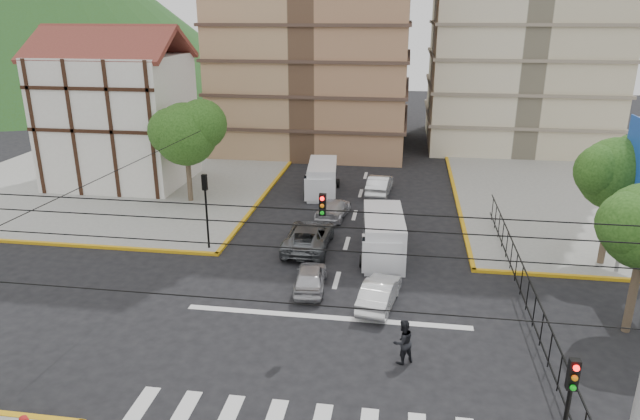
% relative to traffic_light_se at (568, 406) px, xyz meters
% --- Properties ---
extents(ground, '(160.00, 160.00, 0.00)m').
position_rel_traffic_light_se_xyz_m(ground, '(-7.80, 7.80, -3.11)').
color(ground, black).
rests_on(ground, ground).
extents(sidewalk_nw, '(26.00, 26.00, 0.15)m').
position_rel_traffic_light_se_xyz_m(sidewalk_nw, '(-27.80, 27.80, -3.04)').
color(sidewalk_nw, gray).
rests_on(sidewalk_nw, ground).
extents(stop_line, '(13.00, 0.40, 0.01)m').
position_rel_traffic_light_se_xyz_m(stop_line, '(-7.80, 9.00, -3.11)').
color(stop_line, silver).
rests_on(stop_line, ground).
extents(tudor_building, '(10.80, 8.05, 12.23)m').
position_rel_traffic_light_se_xyz_m(tudor_building, '(-26.80, 27.80, 2.14)').
color(tudor_building, silver).
rests_on(tudor_building, ground).
extents(distant_hill, '(70.00, 70.00, 28.00)m').
position_rel_traffic_light_se_xyz_m(distant_hill, '(-62.80, 77.80, 10.89)').
color(distant_hill, '#2B541C').
rests_on(distant_hill, ground).
extents(park_fence, '(0.10, 22.50, 1.66)m').
position_rel_traffic_light_se_xyz_m(park_fence, '(1.20, 12.30, -3.11)').
color(park_fence, black).
rests_on(park_fence, ground).
extents(tree_park_c, '(4.65, 3.80, 7.25)m').
position_rel_traffic_light_se_xyz_m(tree_park_c, '(6.29, 16.81, 2.22)').
color(tree_park_c, '#473828').
rests_on(tree_park_c, ground).
extents(tree_tudor, '(5.39, 4.40, 7.43)m').
position_rel_traffic_light_se_xyz_m(tree_tudor, '(-19.70, 23.81, 2.11)').
color(tree_tudor, '#473828').
rests_on(tree_tudor, ground).
extents(traffic_light_se, '(0.28, 0.22, 4.40)m').
position_rel_traffic_light_se_xyz_m(traffic_light_se, '(0.00, 0.00, 0.00)').
color(traffic_light_se, black).
rests_on(traffic_light_se, ground).
extents(traffic_light_nw, '(0.28, 0.22, 4.40)m').
position_rel_traffic_light_se_xyz_m(traffic_light_nw, '(-15.60, 15.60, 0.00)').
color(traffic_light_nw, black).
rests_on(traffic_light_nw, ground).
extents(traffic_light_hanging, '(18.00, 9.12, 0.92)m').
position_rel_traffic_light_se_xyz_m(traffic_light_hanging, '(-7.80, 5.76, 2.79)').
color(traffic_light_hanging, black).
rests_on(traffic_light_hanging, ground).
extents(van_right_lane, '(2.62, 5.65, 2.47)m').
position_rel_traffic_light_se_xyz_m(van_right_lane, '(-5.60, 15.94, -1.91)').
color(van_right_lane, silver).
rests_on(van_right_lane, ground).
extents(van_left_lane, '(2.58, 5.43, 2.36)m').
position_rel_traffic_light_se_xyz_m(van_left_lane, '(-10.69, 27.10, -1.96)').
color(van_left_lane, silver).
rests_on(van_left_lane, ground).
extents(car_silver_front_left, '(1.81, 3.88, 1.28)m').
position_rel_traffic_light_se_xyz_m(car_silver_front_left, '(-8.98, 11.66, -2.47)').
color(car_silver_front_left, '#AEADB2').
rests_on(car_silver_front_left, ground).
extents(car_white_front_right, '(2.04, 4.16, 1.31)m').
position_rel_traffic_light_se_xyz_m(car_white_front_right, '(-5.50, 10.49, -2.46)').
color(car_white_front_right, white).
rests_on(car_white_front_right, ground).
extents(car_grey_mid_left, '(2.51, 5.41, 1.50)m').
position_rel_traffic_light_se_xyz_m(car_grey_mid_left, '(-9.94, 16.75, -2.36)').
color(car_grey_mid_left, '#5B5F63').
rests_on(car_grey_mid_left, ground).
extents(car_silver_rear_left, '(2.25, 4.54, 1.27)m').
position_rel_traffic_light_se_xyz_m(car_silver_rear_left, '(-9.19, 22.13, -2.48)').
color(car_silver_rear_left, silver).
rests_on(car_silver_rear_left, ground).
extents(car_darkgrey_mid_right, '(2.04, 4.27, 1.41)m').
position_rel_traffic_light_se_xyz_m(car_darkgrey_mid_right, '(-5.83, 21.49, -2.41)').
color(car_darkgrey_mid_right, black).
rests_on(car_darkgrey_mid_right, ground).
extents(car_white_rear_right, '(1.95, 4.59, 1.47)m').
position_rel_traffic_light_se_xyz_m(car_white_rear_right, '(-6.39, 27.89, -2.38)').
color(car_white_rear_right, silver).
rests_on(car_white_rear_right, ground).
extents(pedestrian_crosswalk, '(1.14, 1.10, 1.85)m').
position_rel_traffic_light_se_xyz_m(pedestrian_crosswalk, '(-4.37, 5.99, -2.19)').
color(pedestrian_crosswalk, black).
rests_on(pedestrian_crosswalk, ground).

